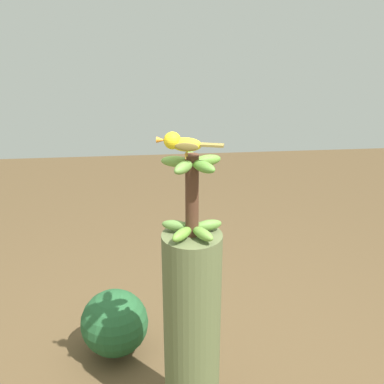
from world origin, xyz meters
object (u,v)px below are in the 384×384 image
object	(u,v)px
banana_tree	(192,337)
banana_bunch	(192,196)
perched_bird	(181,143)
tropical_shrub	(115,323)

from	to	relation	value
banana_tree	banana_bunch	bearing A→B (deg)	-83.38
perched_bird	banana_bunch	bearing A→B (deg)	-144.22
banana_bunch	tropical_shrub	world-z (taller)	banana_bunch
banana_tree	perched_bird	xyz separation A→B (m)	(0.04, 0.03, 0.86)
banana_tree	perched_bird	world-z (taller)	perched_bird
perched_bird	tropical_shrub	bearing A→B (deg)	-58.04
perched_bird	banana_tree	bearing A→B (deg)	-145.20
banana_tree	banana_bunch	size ratio (longest dim) A/B	2.98
banana_tree	tropical_shrub	size ratio (longest dim) A/B	2.50
perched_bird	tropical_shrub	size ratio (longest dim) A/B	0.61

